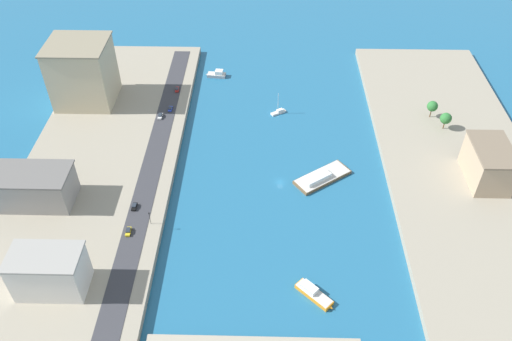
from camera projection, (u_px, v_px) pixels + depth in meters
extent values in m
plane|color=#23668E|center=(280.00, 182.00, 234.20)|extent=(440.00, 440.00, 0.00)
cube|color=#9E937F|center=(466.00, 183.00, 231.58)|extent=(70.00, 240.00, 3.48)
cube|color=#9E937F|center=(96.00, 177.00, 234.50)|extent=(70.00, 240.00, 3.48)
cube|color=#38383D|center=(150.00, 175.00, 232.87)|extent=(9.48, 228.00, 0.15)
cube|color=orange|center=(314.00, 295.00, 187.79)|extent=(13.91, 13.55, 1.82)
cone|color=orange|center=(331.00, 308.00, 183.59)|extent=(2.31, 2.31, 1.63)
cube|color=white|center=(309.00, 288.00, 187.83)|extent=(6.95, 6.85, 1.89)
cube|color=beige|center=(314.00, 293.00, 187.16)|extent=(13.35, 13.01, 0.10)
cube|color=brown|center=(322.00, 177.00, 235.73)|extent=(27.50, 23.58, 1.54)
cone|color=brown|center=(345.00, 166.00, 241.54)|extent=(1.93, 1.93, 1.38)
cube|color=white|center=(316.00, 177.00, 232.95)|extent=(14.12, 12.49, 2.19)
cube|color=beige|center=(322.00, 176.00, 235.19)|extent=(26.40, 22.64, 0.10)
cube|color=#999EA3|center=(217.00, 75.00, 302.38)|extent=(11.05, 5.66, 1.78)
cone|color=#999EA3|center=(207.00, 74.00, 302.94)|extent=(1.76, 1.76, 1.60)
cube|color=white|center=(219.00, 72.00, 300.86)|extent=(4.76, 4.32, 2.38)
cube|color=beige|center=(217.00, 74.00, 301.76)|extent=(10.61, 5.43, 0.10)
cube|color=white|center=(278.00, 112.00, 274.68)|extent=(8.51, 6.57, 0.91)
cone|color=white|center=(271.00, 115.00, 273.02)|extent=(1.13, 1.13, 0.82)
cube|color=white|center=(280.00, 110.00, 274.34)|extent=(3.94, 3.52, 1.16)
cube|color=beige|center=(278.00, 112.00, 274.34)|extent=(8.17, 6.30, 0.10)
cylinder|color=silver|center=(278.00, 103.00, 270.32)|extent=(0.24, 0.24, 11.79)
cube|color=gray|center=(33.00, 188.00, 215.88)|extent=(32.02, 17.65, 14.63)
cube|color=slate|center=(28.00, 174.00, 210.77)|extent=(33.30, 18.36, 0.80)
cube|color=#C6B793|center=(83.00, 73.00, 268.05)|extent=(29.41, 27.62, 32.29)
cube|color=gray|center=(75.00, 44.00, 257.11)|extent=(30.58, 28.72, 0.80)
cube|color=tan|center=(488.00, 164.00, 225.72)|extent=(15.91, 25.62, 16.35)
cube|color=#7C6B55|center=(494.00, 149.00, 220.05)|extent=(16.55, 26.65, 0.80)
cube|color=silver|center=(50.00, 273.00, 181.72)|extent=(24.41, 14.41, 16.69)
cube|color=#9D9992|center=(43.00, 257.00, 175.93)|extent=(25.38, 14.98, 0.80)
cylinder|color=black|center=(161.00, 119.00, 264.47)|extent=(0.26, 0.64, 0.64)
cylinder|color=black|center=(158.00, 119.00, 264.52)|extent=(0.26, 0.64, 0.64)
cylinder|color=black|center=(163.00, 115.00, 267.11)|extent=(0.26, 0.64, 0.64)
cylinder|color=black|center=(159.00, 115.00, 267.15)|extent=(0.26, 0.64, 0.64)
cube|color=white|center=(160.00, 116.00, 265.62)|extent=(2.03, 5.04, 0.78)
cube|color=#262D38|center=(160.00, 115.00, 265.34)|extent=(1.77, 2.83, 0.65)
cylinder|color=black|center=(130.00, 235.00, 205.18)|extent=(0.28, 0.65, 0.64)
cylinder|color=black|center=(126.00, 235.00, 205.15)|extent=(0.28, 0.65, 0.64)
cylinder|color=black|center=(131.00, 229.00, 207.64)|extent=(0.28, 0.65, 0.64)
cylinder|color=black|center=(127.00, 229.00, 207.60)|extent=(0.28, 0.65, 0.64)
cube|color=yellow|center=(128.00, 232.00, 206.18)|extent=(2.05, 4.76, 0.84)
cube|color=#262D38|center=(128.00, 230.00, 205.88)|extent=(1.73, 2.70, 0.61)
cylinder|color=black|center=(176.00, 88.00, 285.93)|extent=(0.28, 0.65, 0.64)
cylinder|color=black|center=(179.00, 88.00, 285.95)|extent=(0.28, 0.65, 0.64)
cylinder|color=black|center=(175.00, 92.00, 283.56)|extent=(0.28, 0.65, 0.64)
cylinder|color=black|center=(178.00, 92.00, 283.58)|extent=(0.28, 0.65, 0.64)
cube|color=red|center=(177.00, 89.00, 284.53)|extent=(2.04, 4.60, 0.89)
cube|color=#262D38|center=(177.00, 89.00, 283.91)|extent=(1.73, 2.60, 0.47)
cylinder|color=black|center=(169.00, 108.00, 272.00)|extent=(0.26, 0.64, 0.64)
cylinder|color=black|center=(172.00, 108.00, 271.96)|extent=(0.26, 0.64, 0.64)
cylinder|color=black|center=(168.00, 111.00, 269.79)|extent=(0.26, 0.64, 0.64)
cylinder|color=black|center=(172.00, 111.00, 269.74)|extent=(0.26, 0.64, 0.64)
cube|color=blue|center=(170.00, 109.00, 270.71)|extent=(1.96, 4.25, 0.70)
cube|color=#262D38|center=(170.00, 108.00, 270.16)|extent=(1.70, 2.39, 0.46)
cylinder|color=black|center=(136.00, 210.00, 215.70)|extent=(0.26, 0.65, 0.64)
cylinder|color=black|center=(132.00, 210.00, 215.76)|extent=(0.26, 0.65, 0.64)
cylinder|color=black|center=(137.00, 205.00, 218.00)|extent=(0.26, 0.65, 0.64)
cylinder|color=black|center=(133.00, 205.00, 218.05)|extent=(0.26, 0.65, 0.64)
cube|color=black|center=(134.00, 207.00, 216.67)|extent=(1.95, 4.42, 0.83)
cube|color=#262D38|center=(134.00, 205.00, 216.38)|extent=(1.68, 2.49, 0.55)
cylinder|color=black|center=(150.00, 219.00, 208.67)|extent=(0.18, 0.18, 5.50)
cube|color=black|center=(149.00, 213.00, 206.52)|extent=(0.36, 0.36, 1.00)
sphere|color=red|center=(149.00, 213.00, 206.29)|extent=(0.24, 0.24, 0.24)
sphere|color=yellow|center=(149.00, 213.00, 206.52)|extent=(0.24, 0.24, 0.24)
sphere|color=green|center=(149.00, 214.00, 206.75)|extent=(0.24, 0.24, 0.24)
cylinder|color=brown|center=(431.00, 113.00, 265.14)|extent=(0.50, 0.50, 4.36)
sphere|color=#2D7233|center=(432.00, 106.00, 262.26)|extent=(5.45, 5.45, 5.45)
cylinder|color=brown|center=(444.00, 125.00, 257.82)|extent=(0.50, 0.50, 3.85)
sphere|color=#2D7233|center=(446.00, 118.00, 255.05)|extent=(5.67, 5.67, 5.67)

